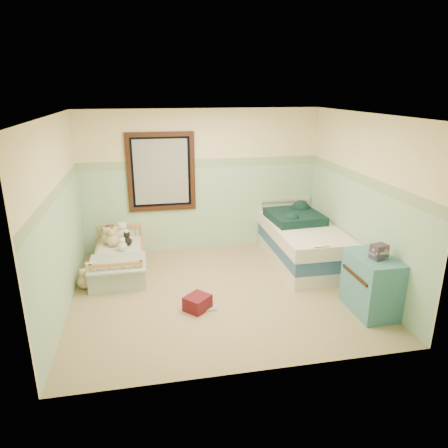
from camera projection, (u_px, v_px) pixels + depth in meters
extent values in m
cube|color=#937B53|center=(220.00, 293.00, 5.98)|extent=(4.20, 3.60, 0.02)
cube|color=white|center=(220.00, 114.00, 5.19)|extent=(4.20, 3.60, 0.02)
cube|color=beige|center=(202.00, 181.00, 7.26)|extent=(4.20, 0.04, 2.50)
cube|color=beige|center=(255.00, 262.00, 3.91)|extent=(4.20, 0.04, 2.50)
cube|color=beige|center=(57.00, 219.00, 5.20)|extent=(0.04, 3.60, 2.50)
cube|color=beige|center=(362.00, 202.00, 5.97)|extent=(0.04, 3.60, 2.50)
cube|color=#9CCD9C|center=(202.00, 209.00, 7.40)|extent=(4.20, 0.01, 1.50)
cube|color=#4B7551|center=(201.00, 163.00, 7.14)|extent=(4.20, 0.01, 0.15)
cube|color=black|center=(161.00, 172.00, 7.03)|extent=(1.16, 0.06, 1.36)
cube|color=#BABAB3|center=(161.00, 172.00, 7.04)|extent=(0.92, 0.01, 1.12)
cube|color=#BA7C40|center=(120.00, 265.00, 6.66)|extent=(0.76, 1.53, 0.20)
cube|color=white|center=(119.00, 256.00, 6.61)|extent=(0.70, 1.46, 0.12)
cube|color=#7395C8|center=(117.00, 263.00, 6.14)|extent=(0.83, 0.76, 0.03)
sphere|color=brown|center=(111.00, 236.00, 6.99)|extent=(0.21, 0.21, 0.21)
sphere|color=white|center=(123.00, 235.00, 7.03)|extent=(0.24, 0.24, 0.24)
sphere|color=#E3C389|center=(113.00, 241.00, 6.80)|extent=(0.21, 0.21, 0.21)
sphere|color=black|center=(127.00, 241.00, 6.85)|extent=(0.16, 0.16, 0.16)
sphere|color=beige|center=(92.00, 277.00, 6.18)|extent=(0.25, 0.25, 0.25)
sphere|color=#E3C389|center=(85.00, 282.00, 6.06)|extent=(0.21, 0.21, 0.21)
cube|color=silver|center=(302.00, 256.00, 6.96)|extent=(0.98, 1.96, 0.22)
cube|color=navy|center=(302.00, 244.00, 6.89)|extent=(0.98, 1.96, 0.22)
cube|color=white|center=(303.00, 232.00, 6.82)|extent=(1.02, 2.00, 0.22)
cube|color=black|center=(295.00, 216.00, 7.03)|extent=(0.89, 0.93, 0.14)
cube|color=teal|center=(372.00, 284.00, 5.37)|extent=(0.49, 0.78, 0.78)
cube|color=#482B2C|center=(379.00, 252.00, 5.14)|extent=(0.22, 0.19, 0.19)
cube|color=maroon|center=(197.00, 303.00, 5.48)|extent=(0.42, 0.42, 0.20)
cube|color=gold|center=(208.00, 308.00, 5.53)|extent=(0.24, 0.19, 0.02)
sphere|color=beige|center=(127.00, 240.00, 6.86)|extent=(0.17, 0.17, 0.17)
sphere|color=#E3C389|center=(107.00, 238.00, 6.93)|extent=(0.20, 0.20, 0.20)
sphere|color=white|center=(112.00, 240.00, 6.88)|extent=(0.18, 0.18, 0.18)
sphere|color=#E3C389|center=(116.00, 236.00, 7.01)|extent=(0.20, 0.20, 0.20)
sphere|color=white|center=(122.00, 246.00, 6.63)|extent=(0.15, 0.15, 0.15)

